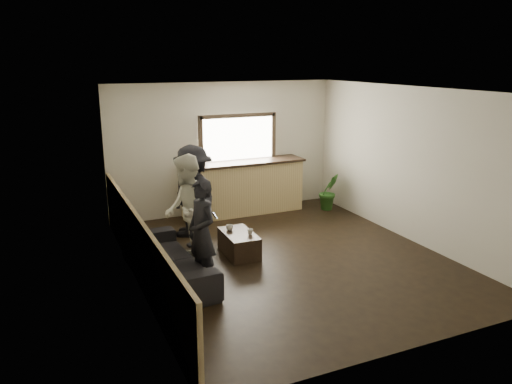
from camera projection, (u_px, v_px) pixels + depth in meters
name	position (u px, v px, depth m)	size (l,w,h in m)	color
ground	(288.00, 258.00, 8.43)	(5.00, 6.00, 0.01)	black
room_shell	(247.00, 178.00, 7.76)	(5.01, 6.01, 2.80)	silver
bar_counter	(243.00, 184.00, 10.76)	(2.70, 0.68, 2.13)	tan
sofa	(168.00, 259.00, 7.56)	(2.25, 0.88, 0.66)	black
coffee_table	(239.00, 244.00, 8.55)	(0.49, 0.88, 0.39)	black
cup_a	(230.00, 228.00, 8.62)	(0.12, 0.12, 0.10)	silver
cup_b	(250.00, 232.00, 8.41)	(0.10, 0.10, 0.09)	silver
potted_plant	(329.00, 191.00, 11.06)	(0.45, 0.36, 0.82)	#2D6623
person_a	(202.00, 232.00, 7.33)	(0.52, 0.65, 1.59)	black
person_b	(187.00, 211.00, 7.97)	(0.87, 1.02, 1.82)	silver
person_c	(194.00, 198.00, 8.67)	(0.89, 1.30, 1.85)	black
person_d	(186.00, 194.00, 9.36)	(0.82, 1.02, 1.62)	black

